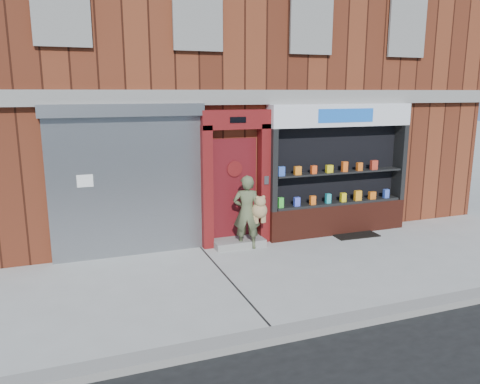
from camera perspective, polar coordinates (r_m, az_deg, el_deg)
ground at (r=9.02m, az=8.13°, el=-9.21°), size 80.00×80.00×0.00m
curb at (r=7.35m, az=16.39°, el=-14.26°), size 60.00×0.30×0.12m
building at (r=13.97m, az=-3.53°, el=15.14°), size 12.00×8.16×8.00m
shutter_bay at (r=9.47m, az=-13.60°, el=2.40°), size 3.10×0.30×3.04m
red_door_bay at (r=9.96m, az=-0.53°, el=1.68°), size 1.52×0.58×2.90m
pharmacy_bay at (r=11.02m, az=11.87°, el=1.99°), size 3.50×0.41×3.00m
woman at (r=9.83m, az=1.04°, el=-2.41°), size 0.75×0.55×1.57m
doormat at (r=11.29m, az=13.59°, el=-4.96°), size 1.07×0.77×0.03m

